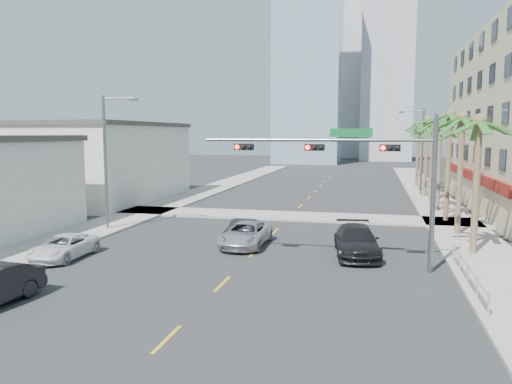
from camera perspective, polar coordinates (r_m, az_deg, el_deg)
ground at (r=18.50m, az=-7.62°, el=-13.97°), size 260.00×260.00×0.00m
sidewalk_right at (r=37.18m, az=21.95°, el=-3.76°), size 4.00×120.00×0.15m
sidewalk_left at (r=41.00m, az=-13.41°, el=-2.51°), size 4.00×120.00×0.15m
sidewalk_cross at (r=39.20m, az=3.86°, el=-2.76°), size 80.00×4.00×0.15m
building_left_far at (r=51.19m, az=-17.04°, el=3.15°), size 11.00×18.00×7.20m
tower_far_left at (r=113.42m, az=6.04°, el=15.54°), size 14.00×14.00×48.00m
tower_far_right at (r=128.36m, az=14.86°, el=17.03°), size 12.00×12.00×60.00m
tower_far_center at (r=142.20m, az=9.62°, el=12.46°), size 16.00×16.00×42.00m
traffic_signal_mast at (r=24.16m, az=12.12°, el=3.11°), size 11.12×0.54×7.20m
palm_tree_0 at (r=28.67m, az=24.18°, el=7.26°), size 4.80×4.80×7.80m
palm_tree_1 at (r=33.80m, az=22.54°, el=7.75°), size 4.80×4.80×8.16m
palm_tree_2 at (r=38.95m, az=21.32°, el=8.11°), size 4.80×4.80×8.52m
palm_tree_3 at (r=44.09m, az=20.34°, el=7.03°), size 4.80×4.80×7.80m
palm_tree_4 at (r=49.26m, az=19.61°, el=7.39°), size 4.80×4.80×8.16m
palm_tree_5 at (r=54.44m, az=19.02°, el=7.68°), size 4.80×4.80×8.52m
palm_tree_6 at (r=59.60m, az=18.49°, el=6.91°), size 4.80×4.80×7.80m
palm_tree_7 at (r=64.79m, az=18.08°, el=7.19°), size 4.80×4.80×8.16m
streetlight_left at (r=34.76m, az=-16.58°, el=4.03°), size 2.55×0.25×9.00m
streetlight_right at (r=54.39m, az=18.27°, el=4.84°), size 2.55×0.25×9.00m
guardrail at (r=23.28m, az=23.05°, el=-8.38°), size 0.08×8.08×1.00m
car_parked_far at (r=28.10m, az=-21.10°, el=-5.87°), size 2.08×4.43×1.22m
car_lane_left at (r=30.68m, az=-1.67°, el=-4.38°), size 1.51×3.82×1.24m
car_lane_center at (r=29.04m, az=-1.17°, el=-4.86°), size 2.36×5.02×1.39m
car_lane_right at (r=27.34m, az=11.41°, el=-5.51°), size 2.87×5.67×1.58m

